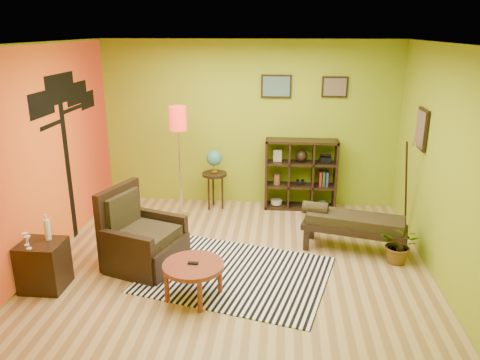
# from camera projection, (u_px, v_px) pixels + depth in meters

# --- Properties ---
(ground) EXTENTS (5.00, 5.00, 0.00)m
(ground) POSITION_uv_depth(u_px,v_px,m) (236.00, 261.00, 6.26)
(ground) COLOR tan
(ground) RESTS_ON ground
(room_shell) EXTENTS (5.04, 4.54, 2.82)m
(room_shell) POSITION_uv_depth(u_px,v_px,m) (228.00, 128.00, 5.72)
(room_shell) COLOR #8CA71D
(room_shell) RESTS_ON ground
(zebra_rug) EXTENTS (2.59, 2.20, 0.01)m
(zebra_rug) POSITION_uv_depth(u_px,v_px,m) (236.00, 274.00, 5.90)
(zebra_rug) COLOR white
(zebra_rug) RESTS_ON ground
(coffee_table) EXTENTS (0.70, 0.70, 0.45)m
(coffee_table) POSITION_uv_depth(u_px,v_px,m) (193.00, 269.00, 5.30)
(coffee_table) COLOR maroon
(coffee_table) RESTS_ON ground
(armchair) EXTENTS (1.08, 1.07, 1.04)m
(armchair) POSITION_uv_depth(u_px,v_px,m) (141.00, 243.00, 6.06)
(armchair) COLOR black
(armchair) RESTS_ON ground
(side_cabinet) EXTENTS (0.50, 0.45, 0.90)m
(side_cabinet) POSITION_uv_depth(u_px,v_px,m) (44.00, 265.00, 5.52)
(side_cabinet) COLOR black
(side_cabinet) RESTS_ON ground
(floor_lamp) EXTENTS (0.28, 0.28, 1.83)m
(floor_lamp) POSITION_uv_depth(u_px,v_px,m) (178.00, 129.00, 7.23)
(floor_lamp) COLOR silver
(floor_lamp) RESTS_ON ground
(globe_table) EXTENTS (0.42, 0.42, 1.03)m
(globe_table) POSITION_uv_depth(u_px,v_px,m) (214.00, 165.00, 7.85)
(globe_table) COLOR black
(globe_table) RESTS_ON ground
(cube_shelf) EXTENTS (1.20, 0.35, 1.20)m
(cube_shelf) POSITION_uv_depth(u_px,v_px,m) (301.00, 175.00, 7.91)
(cube_shelf) COLOR black
(cube_shelf) RESTS_ON ground
(bench) EXTENTS (1.48, 0.83, 0.65)m
(bench) POSITION_uv_depth(u_px,v_px,m) (352.00, 223.00, 6.43)
(bench) COLOR black
(bench) RESTS_ON ground
(potted_plant) EXTENTS (0.65, 0.68, 0.42)m
(potted_plant) POSITION_uv_depth(u_px,v_px,m) (399.00, 248.00, 6.14)
(potted_plant) COLOR #26661E
(potted_plant) RESTS_ON ground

